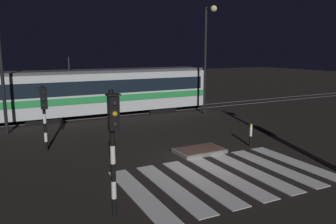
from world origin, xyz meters
The scene contains 11 objects.
ground_plane centered at (0.00, 0.00, 0.00)m, with size 120.00×120.00×0.00m, color black.
rail_near centered at (0.00, 11.26, 0.01)m, with size 80.00×0.12×0.03m, color #59595E.
rail_far centered at (0.00, 12.70, 0.01)m, with size 80.00×0.12×0.03m, color #59595E.
crosswalk_zebra centered at (0.00, -1.70, 0.01)m, with size 7.69×4.81×0.02m.
traffic_island centered at (0.73, 1.28, 0.09)m, with size 2.17×1.38×0.18m.
traffic_light_corner_far_left centered at (-5.37, 4.71, 2.00)m, with size 0.36×0.42×3.03m.
traffic_light_corner_near_left centered at (-4.63, -2.71, 2.34)m, with size 0.36×0.42×3.55m.
street_lamp_trackside_left centered at (-6.81, 8.95, 4.82)m, with size 0.44×1.21×7.68m.
street_lamp_trackside_right centered at (6.21, 8.84, 4.74)m, with size 0.44×1.21×7.52m.
tram centered at (-0.38, 11.98, 1.75)m, with size 15.55×2.58×4.15m.
bollard_island_edge centered at (3.48, 0.99, 0.56)m, with size 0.12×0.12×1.11m.
Camera 1 is at (-7.43, -11.17, 4.58)m, focal length 36.27 mm.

